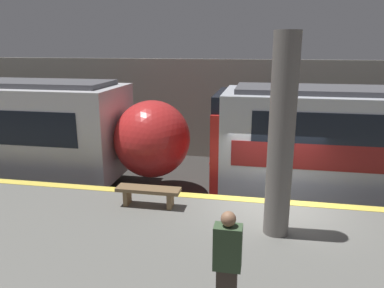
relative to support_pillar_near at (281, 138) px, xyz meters
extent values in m
plane|color=#33302D|center=(0.00, 1.68, -3.09)|extent=(120.00, 120.00, 0.00)
cube|color=slate|center=(0.00, -0.70, -2.53)|extent=(40.00, 4.76, 1.13)
cube|color=#EAD14C|center=(0.00, 1.53, -1.96)|extent=(40.00, 0.30, 0.01)
cube|color=#B2AD9E|center=(0.00, 8.67, -0.99)|extent=(50.00, 0.15, 4.21)
cylinder|color=slate|center=(0.00, 0.00, 0.00)|extent=(0.50, 0.50, 3.92)
ellipsoid|color=red|center=(-3.81, 4.14, -1.22)|extent=(2.42, 2.61, 2.46)
sphere|color=#F2EFCC|center=(-2.86, 4.14, -1.66)|extent=(0.20, 0.20, 0.20)
cube|color=red|center=(-1.63, 4.14, -1.31)|extent=(0.25, 2.78, 2.35)
cube|color=black|center=(-1.63, 4.14, -0.14)|extent=(0.25, 2.49, 0.94)
sphere|color=#EA4C42|center=(-1.78, 3.50, -1.72)|extent=(0.18, 0.18, 0.18)
sphere|color=#EA4C42|center=(-1.78, 4.77, -1.72)|extent=(0.18, 0.18, 0.18)
cube|color=#3D5638|center=(-0.74, -2.54, -0.92)|extent=(0.38, 0.24, 0.63)
sphere|color=#9E7051|center=(-0.74, -2.54, -0.50)|extent=(0.20, 0.20, 0.20)
cube|color=brown|center=(-3.42, 0.74, -1.76)|extent=(0.10, 0.32, 0.41)
cube|color=brown|center=(-2.37, 0.74, -1.76)|extent=(0.10, 0.32, 0.41)
cube|color=brown|center=(-2.90, 0.74, -1.55)|extent=(1.50, 0.40, 0.08)
camera|label=1|loc=(-0.37, -7.04, 1.72)|focal=35.00mm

